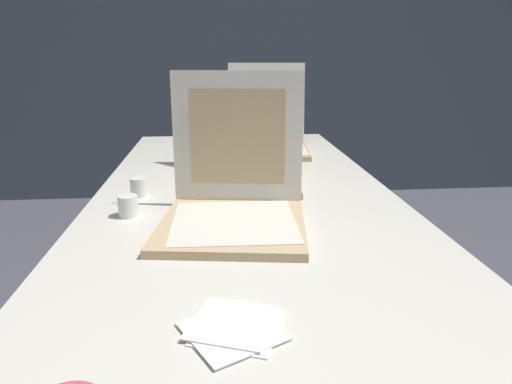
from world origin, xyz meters
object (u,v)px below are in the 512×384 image
object	(u,v)px
napkin_pile	(234,327)
pizza_box_front	(234,204)
cup_white_mid	(139,187)
pizza_box_middle	(244,165)
pizza_box_back	(267,138)
cup_white_near_center	(128,206)
table	(245,208)

from	to	relation	value
napkin_pile	pizza_box_front	bearing A→B (deg)	87.63
pizza_box_front	cup_white_mid	world-z (taller)	pizza_box_front
pizza_box_middle	pizza_box_back	size ratio (longest dim) A/B	1.14
pizza_box_front	pizza_box_back	distance (m)	0.97
pizza_box_front	cup_white_near_center	bearing A→B (deg)	171.16
table	cup_white_near_center	world-z (taller)	cup_white_near_center
pizza_box_middle	pizza_box_back	world-z (taller)	pizza_box_back
table	napkin_pile	size ratio (longest dim) A/B	10.96
pizza_box_front	napkin_pile	xyz separation A→B (m)	(-0.02, -0.49, -0.05)
cup_white_mid	napkin_pile	xyz separation A→B (m)	(0.27, -0.77, -0.03)
table	cup_white_near_center	bearing A→B (deg)	-153.37
pizza_box_middle	cup_white_near_center	xyz separation A→B (m)	(-0.35, -0.36, -0.02)
pizza_box_middle	pizza_box_back	xyz separation A→B (m)	(0.14, 0.50, 0.00)
napkin_pile	cup_white_near_center	bearing A→B (deg)	115.27
table	pizza_box_front	world-z (taller)	pizza_box_front
pizza_box_back	cup_white_near_center	xyz separation A→B (m)	(-0.49, -0.86, -0.03)
pizza_box_back	cup_white_near_center	world-z (taller)	pizza_box_back
pizza_box_middle	napkin_pile	world-z (taller)	pizza_box_middle
pizza_box_back	pizza_box_middle	bearing A→B (deg)	-100.10
table	cup_white_mid	world-z (taller)	cup_white_mid
table	pizza_box_back	xyz separation A→B (m)	(0.15, 0.69, 0.10)
pizza_box_back	napkin_pile	size ratio (longest dim) A/B	2.32
cup_white_near_center	cup_white_mid	world-z (taller)	same
pizza_box_front	pizza_box_back	xyz separation A→B (m)	(0.19, 0.95, -0.00)
table	pizza_box_middle	world-z (taller)	pizza_box_middle
pizza_box_front	cup_white_near_center	size ratio (longest dim) A/B	7.13
cup_white_mid	napkin_pile	bearing A→B (deg)	-70.51
pizza_box_front	cup_white_near_center	world-z (taller)	pizza_box_front
pizza_box_back	napkin_pile	xyz separation A→B (m)	(-0.21, -1.44, -0.05)
pizza_box_middle	pizza_box_back	bearing A→B (deg)	77.57
cup_white_near_center	napkin_pile	distance (m)	0.64
cup_white_near_center	napkin_pile	size ratio (longest dim) A/B	0.30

